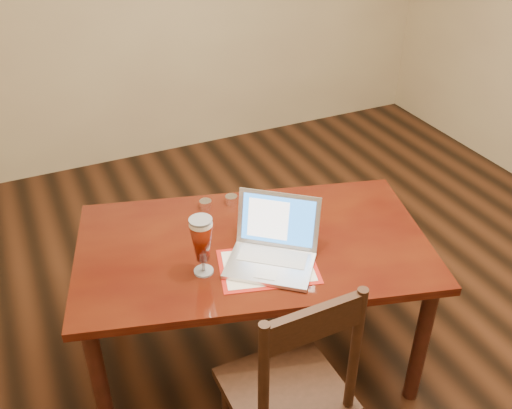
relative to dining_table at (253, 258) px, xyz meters
name	(u,v)px	position (x,y,z in m)	size (l,w,h in m)	color
ground	(332,339)	(0.44, -0.06, -0.66)	(5.00, 5.00, 0.00)	black
room_shell	(367,3)	(0.44, -0.06, 1.10)	(4.51, 5.01, 2.71)	tan
dining_table	(253,258)	(0.00, 0.00, 0.00)	(1.75, 1.27, 1.01)	#461709
dining_chair	(290,392)	(-0.13, -0.62, -0.17)	(0.45, 0.43, 1.05)	black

